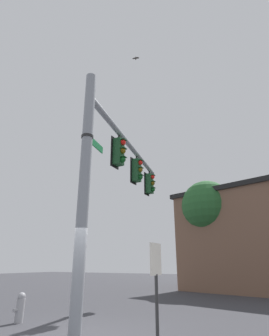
% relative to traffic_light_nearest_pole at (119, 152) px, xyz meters
% --- Properties ---
extents(signal_pole, '(0.31, 0.31, 7.24)m').
position_rel_traffic_light_nearest_pole_xyz_m(signal_pole, '(2.44, 0.43, -2.03)').
color(signal_pole, gray).
rests_on(signal_pole, ground).
extents(mast_arm, '(7.62, 1.60, 0.21)m').
position_rel_traffic_light_nearest_pole_xyz_m(mast_arm, '(-1.35, -0.27, 0.81)').
color(mast_arm, gray).
extents(traffic_light_nearest_pole, '(0.54, 0.49, 1.31)m').
position_rel_traffic_light_nearest_pole_xyz_m(traffic_light_nearest_pole, '(0.00, 0.00, 0.00)').
color(traffic_light_nearest_pole, black).
extents(traffic_light_mid_inner, '(0.54, 0.49, 1.31)m').
position_rel_traffic_light_nearest_pole_xyz_m(traffic_light_mid_inner, '(-2.23, -0.41, 0.00)').
color(traffic_light_mid_inner, black).
extents(traffic_light_mid_outer, '(0.54, 0.49, 1.31)m').
position_rel_traffic_light_nearest_pole_xyz_m(traffic_light_mid_outer, '(-4.47, -0.82, 0.00)').
color(traffic_light_mid_outer, black).
extents(street_name_sign, '(1.21, 0.39, 0.22)m').
position_rel_traffic_light_nearest_pole_xyz_m(street_name_sign, '(2.21, 0.38, -0.54)').
color(street_name_sign, '#147238').
extents(bird_flying, '(0.20, 0.26, 0.10)m').
position_rel_traffic_light_nearest_pole_xyz_m(bird_flying, '(-0.18, 0.63, 4.28)').
color(bird_flying, '#4C4742').
extents(tree_by_storefront, '(3.40, 3.40, 7.01)m').
position_rel_traffic_light_nearest_pole_xyz_m(tree_by_storefront, '(-10.10, 0.78, -0.37)').
color(tree_by_storefront, '#4C3823').
rests_on(tree_by_storefront, ground).
extents(fire_hydrant, '(0.35, 0.24, 0.82)m').
position_rel_traffic_light_nearest_pole_xyz_m(fire_hydrant, '(1.77, -2.24, -5.23)').
color(fire_hydrant, '#99999E').
rests_on(fire_hydrant, ground).
extents(historical_marker, '(0.60, 0.08, 2.13)m').
position_rel_traffic_light_nearest_pole_xyz_m(historical_marker, '(1.56, 2.10, -4.24)').
color(historical_marker, '#333333').
rests_on(historical_marker, ground).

